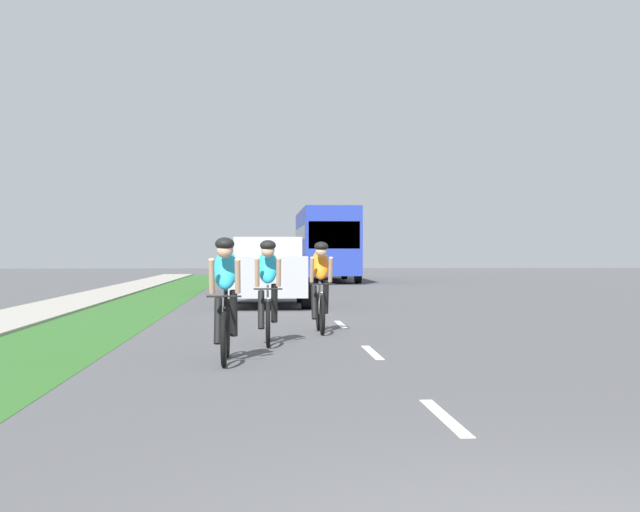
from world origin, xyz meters
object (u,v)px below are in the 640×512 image
object	(u,v)px
cyclist_lead	(225,298)
sedan_maroon	(261,262)
cyclist_trailing	(268,291)
pickup_black	(260,269)
cyclist_distant	(320,286)
suv_silver	(268,270)
bus_blue	(325,241)

from	to	relation	value
cyclist_lead	sedan_maroon	world-z (taller)	cyclist_lead
cyclist_trailing	pickup_black	size ratio (longest dim) A/B	0.34
pickup_black	sedan_maroon	size ratio (longest dim) A/B	1.19
cyclist_lead	cyclist_distant	world-z (taller)	same
cyclist_lead	suv_silver	size ratio (longest dim) A/B	0.37
cyclist_lead	cyclist_trailing	distance (m)	2.37
cyclist_distant	bus_blue	xyz separation A→B (m)	(2.16, 29.96, 1.17)
cyclist_distant	suv_silver	distance (m)	8.33
cyclist_trailing	sedan_maroon	distance (m)	50.48
cyclist_trailing	suv_silver	distance (m)	10.31
cyclist_distant	pickup_black	world-z (taller)	pickup_black
sedan_maroon	cyclist_lead	bearing A→B (deg)	-90.50
cyclist_distant	suv_silver	xyz separation A→B (m)	(-0.86, 8.29, 0.14)
cyclist_lead	suv_silver	bearing A→B (deg)	87.19
cyclist_lead	pickup_black	distance (m)	21.22
cyclist_lead	bus_blue	bearing A→B (deg)	83.94
suv_silver	bus_blue	size ratio (longest dim) A/B	0.41
pickup_black	bus_blue	world-z (taller)	bus_blue
cyclist_lead	cyclist_distant	distance (m)	4.58
bus_blue	sedan_maroon	size ratio (longest dim) A/B	2.70
suv_silver	sedan_maroon	world-z (taller)	suv_silver
cyclist_lead	suv_silver	world-z (taller)	suv_silver
cyclist_trailing	cyclist_distant	bearing A→B (deg)	65.36
bus_blue	cyclist_trailing	bearing A→B (deg)	-95.51
suv_silver	sedan_maroon	xyz separation A→B (m)	(-0.16, 40.17, -0.18)
suv_silver	pickup_black	world-z (taller)	suv_silver
suv_silver	bus_blue	world-z (taller)	bus_blue
cyclist_trailing	cyclist_distant	size ratio (longest dim) A/B	1.00
pickup_black	cyclist_distant	bearing A→B (deg)	-86.38
cyclist_distant	sedan_maroon	bearing A→B (deg)	91.20
suv_silver	sedan_maroon	bearing A→B (deg)	90.22
cyclist_lead	cyclist_distant	size ratio (longest dim) A/B	1.00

